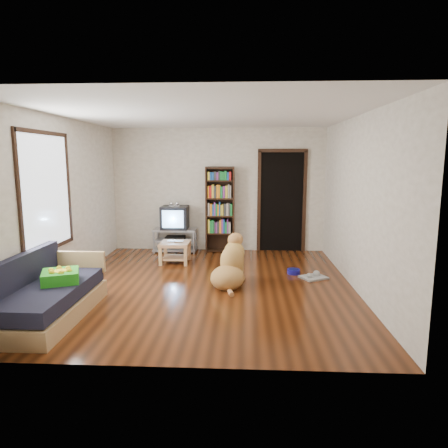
{
  "coord_description": "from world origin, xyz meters",
  "views": [
    {
      "loc": [
        0.58,
        -6.0,
        1.96
      ],
      "look_at": [
        0.23,
        0.48,
        0.9
      ],
      "focal_mm": 32.0,
      "sensor_mm": 36.0,
      "label": 1
    }
  ],
  "objects_px": {
    "tv_stand": "(175,239)",
    "crt_tv": "(175,217)",
    "dog": "(231,266)",
    "green_cushion": "(60,276)",
    "bookshelf": "(220,205)",
    "grey_rag": "(313,277)",
    "sofa": "(47,297)",
    "laptop": "(175,242)",
    "dog_bowl": "(294,271)",
    "coffee_table": "(175,248)"
  },
  "relations": [
    {
      "from": "grey_rag",
      "to": "dog",
      "type": "height_order",
      "value": "dog"
    },
    {
      "from": "laptop",
      "to": "coffee_table",
      "type": "xyz_separation_m",
      "value": [
        -0.0,
        0.03,
        -0.13
      ]
    },
    {
      "from": "tv_stand",
      "to": "dog",
      "type": "xyz_separation_m",
      "value": [
        1.26,
        -2.22,
        0.03
      ]
    },
    {
      "from": "green_cushion",
      "to": "coffee_table",
      "type": "relative_size",
      "value": 0.79
    },
    {
      "from": "green_cushion",
      "to": "sofa",
      "type": "height_order",
      "value": "sofa"
    },
    {
      "from": "sofa",
      "to": "grey_rag",
      "type": "bearing_deg",
      "value": 27.21
    },
    {
      "from": "green_cushion",
      "to": "dog",
      "type": "height_order",
      "value": "dog"
    },
    {
      "from": "green_cushion",
      "to": "laptop",
      "type": "xyz_separation_m",
      "value": [
        1.0,
        2.57,
        -0.08
      ]
    },
    {
      "from": "green_cushion",
      "to": "tv_stand",
      "type": "distance_m",
      "value": 3.6
    },
    {
      "from": "grey_rag",
      "to": "sofa",
      "type": "relative_size",
      "value": 0.22
    },
    {
      "from": "laptop",
      "to": "dog",
      "type": "distance_m",
      "value": 1.7
    },
    {
      "from": "dog_bowl",
      "to": "sofa",
      "type": "height_order",
      "value": "sofa"
    },
    {
      "from": "grey_rag",
      "to": "bookshelf",
      "type": "distance_m",
      "value": 2.7
    },
    {
      "from": "crt_tv",
      "to": "bookshelf",
      "type": "bearing_deg",
      "value": 4.32
    },
    {
      "from": "dog_bowl",
      "to": "grey_rag",
      "type": "bearing_deg",
      "value": -39.81
    },
    {
      "from": "crt_tv",
      "to": "dog_bowl",
      "type": "bearing_deg",
      "value": -33.78
    },
    {
      "from": "laptop",
      "to": "coffee_table",
      "type": "height_order",
      "value": "laptop"
    },
    {
      "from": "grey_rag",
      "to": "sofa",
      "type": "xyz_separation_m",
      "value": [
        -3.6,
        -1.85,
        0.25
      ]
    },
    {
      "from": "dog_bowl",
      "to": "crt_tv",
      "type": "xyz_separation_m",
      "value": [
        -2.32,
        1.55,
        0.7
      ]
    },
    {
      "from": "grey_rag",
      "to": "sofa",
      "type": "bearing_deg",
      "value": -152.79
    },
    {
      "from": "dog_bowl",
      "to": "bookshelf",
      "type": "relative_size",
      "value": 0.12
    },
    {
      "from": "laptop",
      "to": "crt_tv",
      "type": "distance_m",
      "value": 1.02
    },
    {
      "from": "tv_stand",
      "to": "dog_bowl",
      "type": "bearing_deg",
      "value": -33.4
    },
    {
      "from": "green_cushion",
      "to": "crt_tv",
      "type": "distance_m",
      "value": 3.63
    },
    {
      "from": "dog_bowl",
      "to": "tv_stand",
      "type": "xyz_separation_m",
      "value": [
        -2.32,
        1.53,
        0.23
      ]
    },
    {
      "from": "dog_bowl",
      "to": "laptop",
      "type": "bearing_deg",
      "value": 164.42
    },
    {
      "from": "green_cushion",
      "to": "dog",
      "type": "relative_size",
      "value": 0.43
    },
    {
      "from": "dog_bowl",
      "to": "dog",
      "type": "bearing_deg",
      "value": -147.22
    },
    {
      "from": "laptop",
      "to": "bookshelf",
      "type": "xyz_separation_m",
      "value": [
        0.8,
        1.02,
        0.59
      ]
    },
    {
      "from": "green_cushion",
      "to": "grey_rag",
      "type": "xyz_separation_m",
      "value": [
        3.47,
        1.71,
        -0.48
      ]
    },
    {
      "from": "crt_tv",
      "to": "coffee_table",
      "type": "height_order",
      "value": "crt_tv"
    },
    {
      "from": "bookshelf",
      "to": "green_cushion",
      "type": "bearing_deg",
      "value": -116.64
    },
    {
      "from": "grey_rag",
      "to": "bookshelf",
      "type": "height_order",
      "value": "bookshelf"
    },
    {
      "from": "tv_stand",
      "to": "crt_tv",
      "type": "distance_m",
      "value": 0.47
    },
    {
      "from": "green_cushion",
      "to": "grey_rag",
      "type": "height_order",
      "value": "green_cushion"
    },
    {
      "from": "laptop",
      "to": "dog",
      "type": "bearing_deg",
      "value": -40.89
    },
    {
      "from": "crt_tv",
      "to": "coffee_table",
      "type": "xyz_separation_m",
      "value": [
        0.15,
        -0.92,
        -0.46
      ]
    },
    {
      "from": "crt_tv",
      "to": "grey_rag",
      "type": "bearing_deg",
      "value": -34.52
    },
    {
      "from": "grey_rag",
      "to": "dog",
      "type": "bearing_deg",
      "value": -162.33
    },
    {
      "from": "grey_rag",
      "to": "tv_stand",
      "type": "xyz_separation_m",
      "value": [
        -2.62,
        1.78,
        0.25
      ]
    },
    {
      "from": "laptop",
      "to": "dog_bowl",
      "type": "xyz_separation_m",
      "value": [
        2.17,
        -0.61,
        -0.37
      ]
    },
    {
      "from": "green_cushion",
      "to": "bookshelf",
      "type": "bearing_deg",
      "value": 40.65
    },
    {
      "from": "grey_rag",
      "to": "tv_stand",
      "type": "distance_m",
      "value": 3.18
    },
    {
      "from": "laptop",
      "to": "tv_stand",
      "type": "xyz_separation_m",
      "value": [
        -0.15,
        0.93,
        -0.14
      ]
    },
    {
      "from": "coffee_table",
      "to": "grey_rag",
      "type": "bearing_deg",
      "value": -19.71
    },
    {
      "from": "coffee_table",
      "to": "crt_tv",
      "type": "bearing_deg",
      "value": 99.43
    },
    {
      "from": "coffee_table",
      "to": "dog_bowl",
      "type": "bearing_deg",
      "value": -16.31
    },
    {
      "from": "dog",
      "to": "grey_rag",
      "type": "bearing_deg",
      "value": 17.67
    },
    {
      "from": "dog_bowl",
      "to": "green_cushion",
      "type": "bearing_deg",
      "value": -148.25
    },
    {
      "from": "laptop",
      "to": "sofa",
      "type": "bearing_deg",
      "value": -104.17
    }
  ]
}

